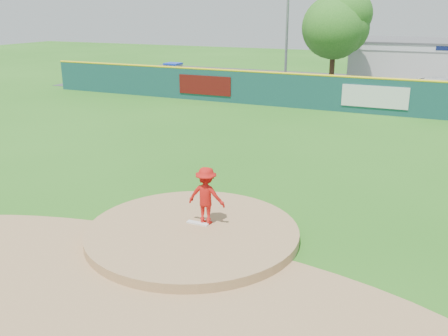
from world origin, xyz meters
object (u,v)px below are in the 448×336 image
at_px(pitcher, 206,196).
at_px(light_pole_left, 288,2).
at_px(playground_slide, 173,74).
at_px(deciduous_tree, 335,25).
at_px(van, 446,90).

xyz_separation_m(pitcher, light_pole_left, (-6.18, 26.54, 5.03)).
bearing_deg(pitcher, playground_slide, -62.82).
bearing_deg(playground_slide, deciduous_tree, 11.65).
bearing_deg(light_pole_left, deciduous_tree, -26.57).
relative_size(van, deciduous_tree, 0.76).
xyz_separation_m(deciduous_tree, light_pole_left, (-4.00, 2.00, 1.50)).
xyz_separation_m(pitcher, van, (5.30, 22.93, -0.22)).
height_order(pitcher, light_pole_left, light_pole_left).
xyz_separation_m(van, playground_slide, (-18.97, -0.76, 0.08)).
bearing_deg(playground_slide, pitcher, -58.35).
bearing_deg(van, light_pole_left, 57.57).
height_order(pitcher, van, pitcher).
height_order(van, light_pole_left, light_pole_left).
bearing_deg(deciduous_tree, pitcher, -84.92).
relative_size(van, playground_slide, 1.79).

